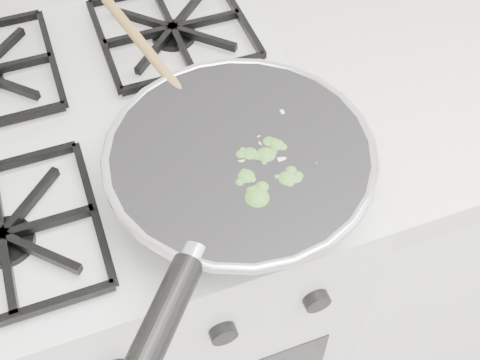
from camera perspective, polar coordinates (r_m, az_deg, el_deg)
name	(u,v)px	position (r m, az deg, el deg)	size (l,w,h in m)	color
stove	(141,280)	(1.24, -9.09, -9.08)	(0.60, 0.60, 0.92)	silver
skillet	(239,166)	(0.74, -0.10, 1.29)	(0.39, 0.57, 0.09)	black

